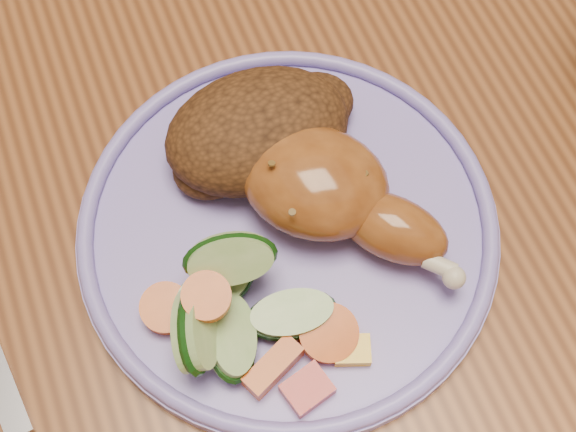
{
  "coord_description": "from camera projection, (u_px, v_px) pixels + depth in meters",
  "views": [
    {
      "loc": [
        -0.17,
        -0.33,
        1.2
      ],
      "look_at": [
        -0.1,
        -0.15,
        0.78
      ],
      "focal_mm": 50.0,
      "sensor_mm": 36.0,
      "label": 1
    }
  ],
  "objects": [
    {
      "name": "ground",
      "position": [
        315.0,
        325.0,
        1.25
      ],
      "size": [
        4.0,
        4.0,
        0.0
      ],
      "primitive_type": "plane",
      "color": "#552F1D",
      "rests_on": "ground"
    },
    {
      "name": "chicken_leg",
      "position": [
        334.0,
        193.0,
        0.47
      ],
      "size": [
        0.13,
        0.15,
        0.05
      ],
      "color": "#944F1F",
      "rests_on": "plate"
    },
    {
      "name": "rice_pilaf",
      "position": [
        261.0,
        130.0,
        0.49
      ],
      "size": [
        0.13,
        0.08,
        0.05
      ],
      "color": "#4A2912",
      "rests_on": "plate"
    },
    {
      "name": "vegetable_pile",
      "position": [
        239.0,
        311.0,
        0.45
      ],
      "size": [
        0.12,
        0.12,
        0.06
      ],
      "color": "#A50A05",
      "rests_on": "plate"
    },
    {
      "name": "dining_table",
      "position": [
        340.0,
        78.0,
        0.64
      ],
      "size": [
        0.9,
        1.4,
        0.75
      ],
      "color": "brown",
      "rests_on": "ground"
    },
    {
      "name": "plate",
      "position": [
        288.0,
        230.0,
        0.49
      ],
      "size": [
        0.26,
        0.26,
        0.01
      ],
      "primitive_type": "cylinder",
      "color": "#8775D4",
      "rests_on": "dining_table"
    },
    {
      "name": "plate_rim",
      "position": [
        288.0,
        223.0,
        0.48
      ],
      "size": [
        0.25,
        0.25,
        0.01
      ],
      "primitive_type": "torus",
      "color": "#8775D4",
      "rests_on": "plate"
    }
  ]
}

